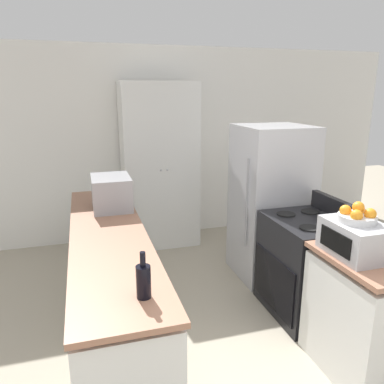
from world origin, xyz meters
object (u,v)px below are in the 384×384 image
object	(u,v)px
stove	(306,266)
refrigerator	(271,203)
microwave	(111,192)
pantry_cabinet	(159,166)
toaster_oven	(355,239)
wine_bottle	(144,281)
fruit_bowl	(357,215)

from	to	relation	value
stove	refrigerator	xyz separation A→B (m)	(0.04, 0.80, 0.37)
refrigerator	microwave	bearing A→B (deg)	177.91
pantry_cabinet	microwave	bearing A→B (deg)	-121.47
pantry_cabinet	toaster_oven	size ratio (longest dim) A/B	4.78
refrigerator	microwave	xyz separation A→B (m)	(-1.70, 0.06, 0.23)
stove	wine_bottle	xyz separation A→B (m)	(-1.63, -0.86, 0.55)
toaster_oven	pantry_cabinet	bearing A→B (deg)	106.31
toaster_oven	fruit_bowl	size ratio (longest dim) A/B	1.74
refrigerator	toaster_oven	bearing A→B (deg)	-96.45
wine_bottle	fruit_bowl	bearing A→B (deg)	5.76
refrigerator	toaster_oven	distance (m)	1.55
microwave	toaster_oven	world-z (taller)	microwave
microwave	toaster_oven	size ratio (longest dim) A/B	1.09
toaster_oven	microwave	bearing A→B (deg)	133.87
refrigerator	microwave	size ratio (longest dim) A/B	3.45
refrigerator	fruit_bowl	size ratio (longest dim) A/B	6.53
stove	microwave	world-z (taller)	microwave
microwave	fruit_bowl	xyz separation A→B (m)	(1.53, -1.57, 0.13)
stove	pantry_cabinet	bearing A→B (deg)	114.75
wine_bottle	fruit_bowl	size ratio (longest dim) A/B	1.06
pantry_cabinet	microwave	distance (m)	1.38
wine_bottle	microwave	bearing A→B (deg)	90.88
stove	refrigerator	distance (m)	0.88
pantry_cabinet	refrigerator	bearing A→B (deg)	-51.57
stove	fruit_bowl	size ratio (longest dim) A/B	4.17
refrigerator	wine_bottle	bearing A→B (deg)	-135.18
microwave	toaster_oven	bearing A→B (deg)	-46.13
stove	toaster_oven	xyz separation A→B (m)	(-0.13, -0.73, 0.57)
wine_bottle	pantry_cabinet	bearing A→B (deg)	76.57
toaster_oven	fruit_bowl	distance (m)	0.17
pantry_cabinet	toaster_oven	bearing A→B (deg)	-73.69
stove	fruit_bowl	bearing A→B (deg)	-99.92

